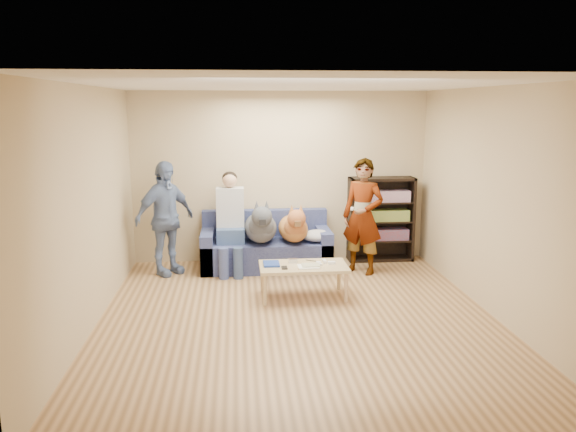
{
  "coord_description": "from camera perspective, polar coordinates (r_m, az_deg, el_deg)",
  "views": [
    {
      "loc": [
        -0.67,
        -6.03,
        2.39
      ],
      "look_at": [
        0.0,
        1.2,
        0.95
      ],
      "focal_mm": 35.0,
      "sensor_mm": 36.0,
      "label": 1
    }
  ],
  "objects": [
    {
      "name": "person_standing_right",
      "position": [
        8.06,
        7.61,
        -0.05
      ],
      "size": [
        0.72,
        0.68,
        1.66
      ],
      "primitive_type": "imported",
      "rotation": [
        0.0,
        0.0,
        -0.62
      ],
      "color": "gray",
      "rests_on": "ground"
    },
    {
      "name": "wallet",
      "position": [
        6.91,
        -0.37,
        -5.27
      ],
      "size": [
        0.07,
        0.12,
        0.02
      ],
      "primitive_type": "cube",
      "color": "black",
      "rests_on": "coffee_table"
    },
    {
      "name": "ground",
      "position": [
        6.52,
        0.98,
        -10.29
      ],
      "size": [
        5.0,
        5.0,
        0.0
      ],
      "primitive_type": "plane",
      "color": "brown",
      "rests_on": "ground"
    },
    {
      "name": "notebook_blue",
      "position": [
        7.07,
        -1.7,
        -4.87
      ],
      "size": [
        0.2,
        0.26,
        0.03
      ],
      "primitive_type": "cube",
      "color": "navy",
      "rests_on": "coffee_table"
    },
    {
      "name": "headphone_cup_b",
      "position": [
        7.14,
        3.12,
        -4.74
      ],
      "size": [
        0.07,
        0.07,
        0.02
      ],
      "primitive_type": "cylinder",
      "color": "white",
      "rests_on": "coffee_table"
    },
    {
      "name": "papers",
      "position": [
        6.96,
        2.09,
        -5.16
      ],
      "size": [
        0.26,
        0.2,
        0.02
      ],
      "primitive_type": "cube",
      "color": "white",
      "rests_on": "coffee_table"
    },
    {
      "name": "camera_silver",
      "position": [
        7.15,
        0.51,
        -4.57
      ],
      "size": [
        0.11,
        0.06,
        0.05
      ],
      "primitive_type": "cube",
      "color": "#B7B8BC",
      "rests_on": "coffee_table"
    },
    {
      "name": "wall_left",
      "position": [
        6.33,
        -19.67,
        0.63
      ],
      "size": [
        0.0,
        5.0,
        5.0
      ],
      "primitive_type": "plane",
      "rotation": [
        1.57,
        0.0,
        1.57
      ],
      "color": "tan",
      "rests_on": "ground"
    },
    {
      "name": "pen_orange",
      "position": [
        6.9,
        1.57,
        -5.34
      ],
      "size": [
        0.13,
        0.06,
        0.01
      ],
      "primitive_type": "cylinder",
      "rotation": [
        0.0,
        1.57,
        0.35
      ],
      "color": "orange",
      "rests_on": "coffee_table"
    },
    {
      "name": "dog_gray",
      "position": [
        8.12,
        -2.79,
        -1.03
      ],
      "size": [
        0.47,
        1.28,
        0.68
      ],
      "color": "#4D4F58",
      "rests_on": "sofa"
    },
    {
      "name": "wall_right",
      "position": [
        6.79,
        20.27,
        1.27
      ],
      "size": [
        0.0,
        5.0,
        5.0
      ],
      "primitive_type": "plane",
      "rotation": [
        1.57,
        0.0,
        -1.57
      ],
      "color": "tan",
      "rests_on": "ground"
    },
    {
      "name": "wall_back",
      "position": [
        8.63,
        -0.8,
        3.96
      ],
      "size": [
        4.5,
        0.0,
        4.5
      ],
      "primitive_type": "plane",
      "rotation": [
        1.57,
        0.0,
        0.0
      ],
      "color": "tan",
      "rests_on": "ground"
    },
    {
      "name": "controller_a",
      "position": [
        7.18,
        3.71,
        -4.6
      ],
      "size": [
        0.04,
        0.13,
        0.03
      ],
      "primitive_type": "cube",
      "color": "white",
      "rests_on": "coffee_table"
    },
    {
      "name": "blanket",
      "position": [
        8.23,
        3.01,
        -2.01
      ],
      "size": [
        0.47,
        0.4,
        0.16
      ],
      "primitive_type": "ellipsoid",
      "color": "#A5A6AA",
      "rests_on": "sofa"
    },
    {
      "name": "person_seated",
      "position": [
        8.16,
        -5.88,
        -0.27
      ],
      "size": [
        0.4,
        0.73,
        1.47
      ],
      "color": "#40598D",
      "rests_on": "sofa"
    },
    {
      "name": "pen_black",
      "position": [
        7.24,
        2.36,
        -4.55
      ],
      "size": [
        0.13,
        0.08,
        0.01
      ],
      "primitive_type": "cylinder",
      "rotation": [
        0.0,
        1.57,
        -0.52
      ],
      "color": "black",
      "rests_on": "coffee_table"
    },
    {
      "name": "wall_front",
      "position": [
        3.76,
        5.22,
        -5.73
      ],
      "size": [
        4.5,
        0.0,
        4.5
      ],
      "primitive_type": "plane",
      "rotation": [
        -1.57,
        0.0,
        0.0
      ],
      "color": "tan",
      "rests_on": "ground"
    },
    {
      "name": "coffee_table",
      "position": [
        7.07,
        1.58,
        -5.36
      ],
      "size": [
        1.1,
        0.6,
        0.42
      ],
      "color": "tan",
      "rests_on": "ground"
    },
    {
      "name": "controller_b",
      "position": [
        7.12,
        4.45,
        -4.75
      ],
      "size": [
        0.09,
        0.06,
        0.03
      ],
      "primitive_type": "cube",
      "color": "white",
      "rests_on": "coffee_table"
    },
    {
      "name": "sofa",
      "position": [
        8.41,
        -2.26,
        -3.32
      ],
      "size": [
        1.9,
        0.85,
        0.82
      ],
      "color": "#515B93",
      "rests_on": "ground"
    },
    {
      "name": "dog_tan",
      "position": [
        8.16,
        0.59,
        -1.13
      ],
      "size": [
        0.43,
        1.17,
        0.62
      ],
      "color": "#AB5D34",
      "rests_on": "sofa"
    },
    {
      "name": "magazine",
      "position": [
        6.98,
        2.31,
        -5.0
      ],
      "size": [
        0.22,
        0.17,
        0.01
      ],
      "primitive_type": "cube",
      "color": "#ABA989",
      "rests_on": "coffee_table"
    },
    {
      "name": "ceiling",
      "position": [
        6.07,
        1.07,
        13.19
      ],
      "size": [
        5.0,
        5.0,
        0.0
      ],
      "primitive_type": "plane",
      "rotation": [
        3.14,
        0.0,
        0.0
      ],
      "color": "white",
      "rests_on": "ground"
    },
    {
      "name": "held_controller",
      "position": [
        7.8,
        6.53,
        0.75
      ],
      "size": [
        0.07,
        0.12,
        0.03
      ],
      "primitive_type": "cube",
      "rotation": [
        0.0,
        0.0,
        -0.28
      ],
      "color": "white",
      "rests_on": "person_standing_right"
    },
    {
      "name": "headphone_cup_a",
      "position": [
        7.06,
        3.22,
        -4.92
      ],
      "size": [
        0.07,
        0.07,
        0.02
      ],
      "primitive_type": "cylinder",
      "color": "silver",
      "rests_on": "coffee_table"
    },
    {
      "name": "person_standing_left",
      "position": [
        8.12,
        -12.39,
        -0.23
      ],
      "size": [
        0.97,
        0.94,
        1.63
      ],
      "primitive_type": "imported",
      "rotation": [
        0.0,
        0.0,
        0.74
      ],
      "color": "#6D88AF",
      "rests_on": "ground"
    },
    {
      "name": "bookshelf",
      "position": [
        8.82,
        9.4,
        -0.12
      ],
      "size": [
        1.0,
        0.34,
        1.3
      ],
      "color": "black",
      "rests_on": "ground"
    }
  ]
}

